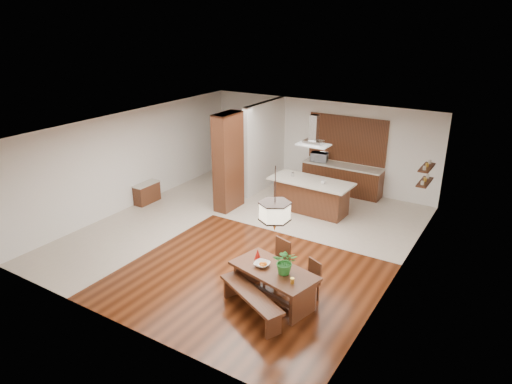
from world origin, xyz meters
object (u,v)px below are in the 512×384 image
Objects in this scene: fruit_bowl at (262,264)px; range_hood at (314,130)px; pendant_lantern at (275,199)px; island_cup at (323,182)px; dining_chair_left at (276,262)px; dining_table at (274,278)px; kitchen_island at (311,196)px; dining_chair_right at (308,281)px; dining_bench at (251,304)px; microwave at (319,157)px; hallway_console at (147,193)px; foliage_plant at (285,262)px.

fruit_bowl is 0.35× the size of range_hood.
island_cup is (-0.93, 4.43, -1.20)m from pendant_lantern.
dining_chair_left is 4.52m from range_hood.
dining_table is 4.56m from island_cup.
dining_chair_right is at bearing -63.25° from kitchen_island.
microwave is (-1.83, 7.12, 0.85)m from dining_bench.
dining_table is at bearing 0.82° from fruit_bowl.
hallway_console is 7.04× the size of island_cup.
dining_bench is 1.05m from foliage_plant.
hallway_console is 5.06m from kitchen_island.
range_hood is 7.20× the size of island_cup.
fruit_bowl is at bearing -179.18° from dining_table.
range_hood is 1.67× the size of microwave.
dining_bench is 1.34× the size of pendant_lantern.
range_hood is at bearing 161.75° from island_cup.
dining_chair_right is 0.78m from foliage_plant.
island_cup reaches higher than kitchen_island.
microwave is (3.99, 3.97, 0.78)m from hallway_console.
pendant_lantern reaches higher than kitchen_island.
hallway_console is at bearing -159.27° from island_cup.
foliage_plant is (0.56, -0.64, 0.50)m from dining_chair_left.
hallway_console is 6.48m from dining_table.
range_hood is at bearing 103.08° from fruit_bowl.
fruit_bowl is 6.73m from microwave.
fruit_bowl is at bearing -74.72° from kitchen_island.
microwave is (-2.54, 6.08, 0.67)m from dining_chair_right.
pendant_lantern reaches higher than island_cup.
range_hood is 2.45m from microwave.
kitchen_island is (-1.59, 4.57, -0.49)m from foliage_plant.
hallway_console is at bearing -147.08° from microwave.
pendant_lantern is at bearing -73.69° from range_hood.
island_cup is (5.04, 1.91, 0.73)m from hallway_console.
dining_table is at bearing 0.00° from pendant_lantern.
dining_bench is 5.33m from kitchen_island.
kitchen_island reaches higher than hallway_console.
dining_chair_right is (0.86, -0.21, -0.07)m from dining_chair_left.
hallway_console is 5.44m from island_cup.
island_cup is (-0.93, 4.43, 0.50)m from dining_table.
hallway_console is 0.50× the size of dining_bench.
foliage_plant is at bearing -1.91° from dining_table.
foliage_plant is 5.06m from range_hood.
hallway_console is 5.68m from microwave.
dining_chair_left is at bearing 115.64° from pendant_lantern.
dining_chair_left is (5.67, -1.90, 0.18)m from hallway_console.
dining_bench is at bearing -123.66° from foliage_plant.
foliage_plant is at bearing -75.10° from island_cup.
dining_bench is 1.94× the size of range_hood.
dining_chair_left is 6.13m from microwave.
dining_chair_left is at bearing -80.69° from island_cup.
range_hood is (-1.19, 5.19, 2.22)m from dining_bench.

